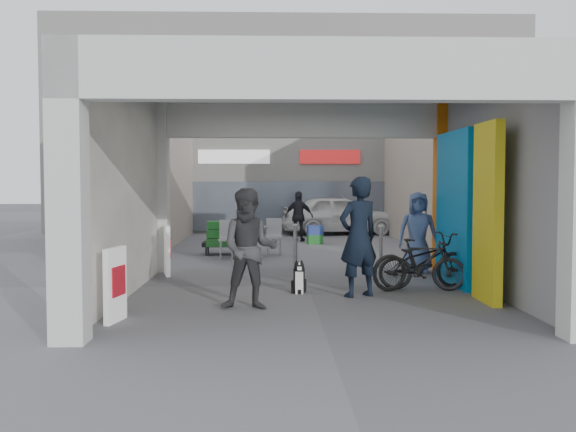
{
  "coord_description": "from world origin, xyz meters",
  "views": [
    {
      "loc": [
        -0.67,
        -11.44,
        1.87
      ],
      "look_at": [
        -0.33,
        1.0,
        1.21
      ],
      "focal_mm": 40.0,
      "sensor_mm": 36.0,
      "label": 1
    }
  ],
  "objects_px": {
    "produce_stand": "(228,241)",
    "bicycle_rear": "(422,264)",
    "man_with_dog": "(358,237)",
    "white_van": "(340,215)",
    "man_crates": "(299,216)",
    "bicycle_front": "(421,261)",
    "man_elderly": "(418,232)",
    "man_back_turned": "(250,249)",
    "border_collie": "(299,280)",
    "cafe_set": "(249,243)"
  },
  "relations": [
    {
      "from": "cafe_set",
      "to": "bicycle_front",
      "type": "xyz_separation_m",
      "value": [
        3.18,
        -5.1,
        0.16
      ]
    },
    {
      "from": "man_with_dog",
      "to": "border_collie",
      "type": "bearing_deg",
      "value": -46.48
    },
    {
      "from": "man_back_turned",
      "to": "man_with_dog",
      "type": "bearing_deg",
      "value": 32.68
    },
    {
      "from": "man_with_dog",
      "to": "white_van",
      "type": "height_order",
      "value": "man_with_dog"
    },
    {
      "from": "bicycle_front",
      "to": "cafe_set",
      "type": "bearing_deg",
      "value": 14.49
    },
    {
      "from": "man_back_turned",
      "to": "bicycle_rear",
      "type": "bearing_deg",
      "value": 31.18
    },
    {
      "from": "man_back_turned",
      "to": "man_crates",
      "type": "distance_m",
      "value": 10.9
    },
    {
      "from": "cafe_set",
      "to": "border_collie",
      "type": "height_order",
      "value": "cafe_set"
    },
    {
      "from": "man_crates",
      "to": "bicycle_front",
      "type": "bearing_deg",
      "value": 120.72
    },
    {
      "from": "man_with_dog",
      "to": "man_back_turned",
      "type": "height_order",
      "value": "man_with_dog"
    },
    {
      "from": "bicycle_front",
      "to": "bicycle_rear",
      "type": "height_order",
      "value": "bicycle_front"
    },
    {
      "from": "cafe_set",
      "to": "man_elderly",
      "type": "height_order",
      "value": "man_elderly"
    },
    {
      "from": "cafe_set",
      "to": "bicycle_front",
      "type": "bearing_deg",
      "value": -58.0
    },
    {
      "from": "man_with_dog",
      "to": "man_crates",
      "type": "height_order",
      "value": "man_with_dog"
    },
    {
      "from": "bicycle_front",
      "to": "white_van",
      "type": "height_order",
      "value": "white_van"
    },
    {
      "from": "man_with_dog",
      "to": "bicycle_rear",
      "type": "height_order",
      "value": "man_with_dog"
    },
    {
      "from": "man_crates",
      "to": "man_back_turned",
      "type": "bearing_deg",
      "value": 103.69
    },
    {
      "from": "cafe_set",
      "to": "man_crates",
      "type": "bearing_deg",
      "value": 70.32
    },
    {
      "from": "man_with_dog",
      "to": "white_van",
      "type": "xyz_separation_m",
      "value": [
        1.05,
        12.57,
        -0.27
      ]
    },
    {
      "from": "produce_stand",
      "to": "bicycle_rear",
      "type": "xyz_separation_m",
      "value": [
        3.73,
        -5.65,
        0.11
      ]
    },
    {
      "from": "border_collie",
      "to": "bicycle_front",
      "type": "relative_size",
      "value": 0.3
    },
    {
      "from": "man_crates",
      "to": "cafe_set",
      "type": "bearing_deg",
      "value": 90.34
    },
    {
      "from": "man_back_turned",
      "to": "bicycle_rear",
      "type": "height_order",
      "value": "man_back_turned"
    },
    {
      "from": "border_collie",
      "to": "bicycle_front",
      "type": "bearing_deg",
      "value": 21.93
    },
    {
      "from": "man_with_dog",
      "to": "man_elderly",
      "type": "bearing_deg",
      "value": -146.36
    },
    {
      "from": "cafe_set",
      "to": "man_back_turned",
      "type": "relative_size",
      "value": 0.87
    },
    {
      "from": "cafe_set",
      "to": "border_collie",
      "type": "relative_size",
      "value": 2.7
    },
    {
      "from": "man_elderly",
      "to": "white_van",
      "type": "relative_size",
      "value": 0.4
    },
    {
      "from": "produce_stand",
      "to": "bicycle_front",
      "type": "bearing_deg",
      "value": -50.66
    },
    {
      "from": "man_with_dog",
      "to": "white_van",
      "type": "relative_size",
      "value": 0.47
    },
    {
      "from": "cafe_set",
      "to": "man_back_turned",
      "type": "height_order",
      "value": "man_back_turned"
    },
    {
      "from": "bicycle_rear",
      "to": "white_van",
      "type": "distance_m",
      "value": 11.99
    },
    {
      "from": "man_with_dog",
      "to": "man_back_turned",
      "type": "distance_m",
      "value": 2.0
    },
    {
      "from": "cafe_set",
      "to": "white_van",
      "type": "relative_size",
      "value": 0.37
    },
    {
      "from": "man_elderly",
      "to": "produce_stand",
      "type": "bearing_deg",
      "value": 143.79
    },
    {
      "from": "produce_stand",
      "to": "man_with_dog",
      "type": "xyz_separation_m",
      "value": [
        2.54,
        -6.22,
        0.64
      ]
    },
    {
      "from": "man_elderly",
      "to": "bicycle_front",
      "type": "xyz_separation_m",
      "value": [
        -0.42,
        -2.11,
        -0.34
      ]
    },
    {
      "from": "cafe_set",
      "to": "white_van",
      "type": "height_order",
      "value": "white_van"
    },
    {
      "from": "border_collie",
      "to": "man_elderly",
      "type": "bearing_deg",
      "value": 56.67
    },
    {
      "from": "cafe_set",
      "to": "bicycle_front",
      "type": "distance_m",
      "value": 6.01
    },
    {
      "from": "man_crates",
      "to": "bicycle_front",
      "type": "distance_m",
      "value": 9.33
    },
    {
      "from": "man_elderly",
      "to": "white_van",
      "type": "xyz_separation_m",
      "value": [
        -0.57,
        9.77,
        -0.13
      ]
    },
    {
      "from": "border_collie",
      "to": "man_crates",
      "type": "xyz_separation_m",
      "value": [
        0.42,
        9.49,
        0.57
      ]
    },
    {
      "from": "man_elderly",
      "to": "cafe_set",
      "type": "bearing_deg",
      "value": 143.71
    },
    {
      "from": "man_back_turned",
      "to": "man_crates",
      "type": "bearing_deg",
      "value": 86.67
    },
    {
      "from": "man_back_turned",
      "to": "white_van",
      "type": "xyz_separation_m",
      "value": [
        2.79,
        13.56,
        -0.18
      ]
    },
    {
      "from": "man_crates",
      "to": "man_elderly",
      "type": "bearing_deg",
      "value": 127.02
    },
    {
      "from": "bicycle_front",
      "to": "produce_stand",
      "type": "bearing_deg",
      "value": 16.46
    },
    {
      "from": "man_with_dog",
      "to": "produce_stand",
      "type": "bearing_deg",
      "value": -94.09
    },
    {
      "from": "man_elderly",
      "to": "white_van",
      "type": "bearing_deg",
      "value": 96.66
    }
  ]
}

